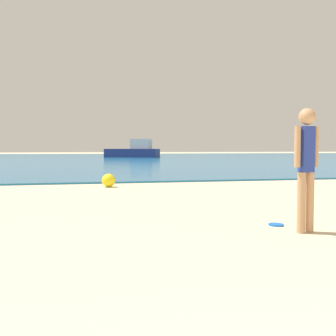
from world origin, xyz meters
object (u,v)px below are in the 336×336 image
object	(u,v)px
person_standing	(306,162)
frisbee	(276,225)
boat_far	(134,151)
beach_ball	(109,180)

from	to	relation	value
person_standing	frisbee	size ratio (longest dim) A/B	7.54
boat_far	beach_ball	distance (m)	32.77
person_standing	boat_far	size ratio (longest dim) A/B	0.27
person_standing	boat_far	bearing A→B (deg)	-103.56
frisbee	boat_far	distance (m)	38.72
frisbee	beach_ball	world-z (taller)	beach_ball
person_standing	frisbee	xyz separation A→B (m)	(-0.16, 0.52, -0.96)
boat_far	frisbee	bearing A→B (deg)	111.67
person_standing	frisbee	bearing A→B (deg)	-82.89
frisbee	boat_far	xyz separation A→B (m)	(2.45, 38.63, 0.77)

